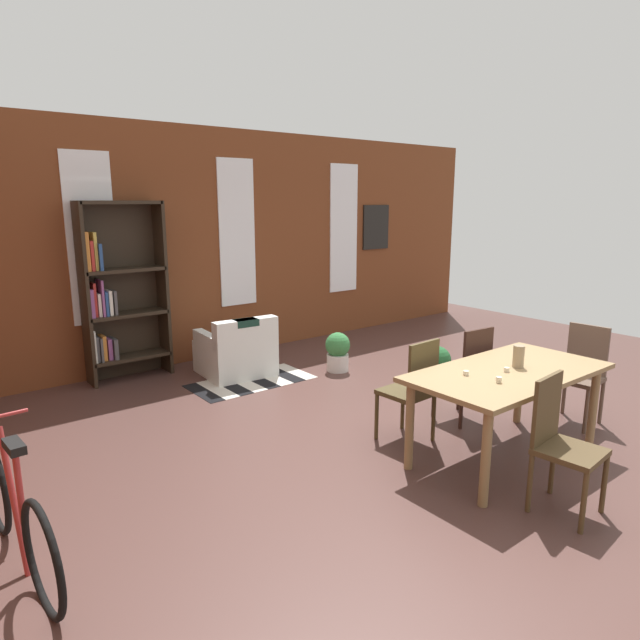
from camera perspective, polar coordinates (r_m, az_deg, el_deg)
ground_plane at (r=5.21m, az=14.25°, el=-12.17°), size 10.73×10.73×0.00m
back_wall_brick at (r=7.78m, az=-8.81°, el=7.77°), size 9.26×0.12×3.06m
window_pane_0 at (r=6.96m, az=-22.59°, el=7.72°), size 0.55×0.02×1.99m
window_pane_1 at (r=7.71m, az=-8.59°, el=8.87°), size 0.55×0.02×1.99m
window_pane_2 at (r=8.83m, az=2.46°, el=9.42°), size 0.55×0.02×1.99m
dining_table at (r=4.79m, az=18.89°, el=-5.94°), size 1.75×0.91×0.77m
vase_on_table at (r=4.85m, az=19.87°, el=-3.56°), size 0.09×0.09×0.18m
tealight_candle_0 at (r=4.52m, az=14.88°, el=-5.32°), size 0.04×0.04×0.04m
tealight_candle_1 at (r=4.70m, az=18.75°, el=-4.89°), size 0.04×0.04×0.04m
tealight_candle_2 at (r=4.41m, az=18.03°, el=-5.91°), size 0.04×0.04×0.05m
dining_chair_far_left at (r=4.94m, az=9.56°, el=-6.92°), size 0.42×0.42×0.95m
dining_chair_head_right at (r=5.89m, az=25.40°, el=-4.79°), size 0.43×0.43×0.95m
dining_chair_far_right at (r=5.51m, az=15.03°, el=-5.12°), size 0.43×0.43×0.95m
dining_chair_near_left at (r=4.21m, az=23.62°, el=-11.31°), size 0.44×0.44×0.95m
bookshelf_tall at (r=6.91m, az=-20.25°, el=2.65°), size 0.96×0.32×2.12m
armchair_white at (r=6.90m, az=-8.63°, el=-3.36°), size 0.86×0.86×0.75m
bicycle_second at (r=3.85m, az=-28.96°, el=-17.28°), size 0.44×1.65×0.88m
potted_plant_by_shelf at (r=6.97m, az=1.84°, el=-3.23°), size 0.31×0.31×0.50m
potted_plant_corner at (r=6.59m, az=11.96°, el=-4.60°), size 0.33×0.33×0.47m
striped_rug at (r=6.68m, az=-7.12°, el=-6.31°), size 1.46×0.73×0.01m
framed_picture at (r=9.30m, az=5.80°, el=9.54°), size 0.56×0.03×0.72m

